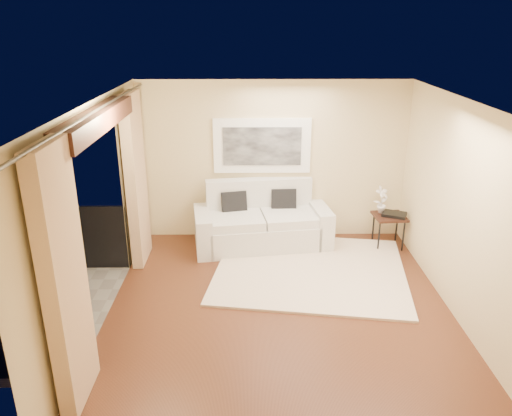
{
  "coord_description": "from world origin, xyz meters",
  "views": [
    {
      "loc": [
        -0.38,
        -5.66,
        3.59
      ],
      "look_at": [
        -0.3,
        1.05,
        1.05
      ],
      "focal_mm": 35.0,
      "sensor_mm": 36.0,
      "label": 1
    }
  ],
  "objects_px": {
    "bistro_table": "(44,266)",
    "balcony_chair_far": "(27,267)",
    "balcony_chair_near": "(64,283)",
    "orchid": "(382,200)",
    "side_table": "(389,219)",
    "sofa": "(262,223)",
    "ice_bucket": "(31,250)"
  },
  "relations": [
    {
      "from": "bistro_table",
      "to": "balcony_chair_far",
      "type": "height_order",
      "value": "balcony_chair_far"
    },
    {
      "from": "balcony_chair_far",
      "to": "balcony_chair_near",
      "type": "distance_m",
      "value": 0.77
    },
    {
      "from": "orchid",
      "to": "balcony_chair_near",
      "type": "distance_m",
      "value": 5.06
    },
    {
      "from": "side_table",
      "to": "bistro_table",
      "type": "distance_m",
      "value": 5.32
    },
    {
      "from": "sofa",
      "to": "ice_bucket",
      "type": "distance_m",
      "value": 3.63
    },
    {
      "from": "side_table",
      "to": "balcony_chair_near",
      "type": "relative_size",
      "value": 0.62
    },
    {
      "from": "side_table",
      "to": "balcony_chair_near",
      "type": "xyz_separation_m",
      "value": [
        -4.65,
        -2.13,
        0.02
      ]
    },
    {
      "from": "balcony_chair_far",
      "to": "sofa",
      "type": "bearing_deg",
      "value": -157.95
    },
    {
      "from": "balcony_chair_near",
      "to": "ice_bucket",
      "type": "height_order",
      "value": "ice_bucket"
    },
    {
      "from": "orchid",
      "to": "ice_bucket",
      "type": "relative_size",
      "value": 2.31
    },
    {
      "from": "orchid",
      "to": "bistro_table",
      "type": "relative_size",
      "value": 0.6
    },
    {
      "from": "sofa",
      "to": "balcony_chair_far",
      "type": "bearing_deg",
      "value": -158.64
    },
    {
      "from": "orchid",
      "to": "balcony_chair_near",
      "type": "height_order",
      "value": "orchid"
    },
    {
      "from": "balcony_chair_near",
      "to": "ice_bucket",
      "type": "distance_m",
      "value": 0.59
    },
    {
      "from": "bistro_table",
      "to": "ice_bucket",
      "type": "distance_m",
      "value": 0.26
    },
    {
      "from": "bistro_table",
      "to": "balcony_chair_far",
      "type": "xyz_separation_m",
      "value": [
        -0.38,
        0.32,
        -0.17
      ]
    },
    {
      "from": "orchid",
      "to": "bistro_table",
      "type": "xyz_separation_m",
      "value": [
        -4.79,
        -2.13,
        -0.1
      ]
    },
    {
      "from": "side_table",
      "to": "balcony_chair_far",
      "type": "xyz_separation_m",
      "value": [
        -5.3,
        -1.7,
        0.02
      ]
    },
    {
      "from": "bistro_table",
      "to": "ice_bucket",
      "type": "height_order",
      "value": "ice_bucket"
    },
    {
      "from": "bistro_table",
      "to": "ice_bucket",
      "type": "xyz_separation_m",
      "value": [
        -0.16,
        0.08,
        0.18
      ]
    },
    {
      "from": "balcony_chair_far",
      "to": "balcony_chair_near",
      "type": "xyz_separation_m",
      "value": [
        0.64,
        -0.43,
        -0.0
      ]
    },
    {
      "from": "side_table",
      "to": "orchid",
      "type": "relative_size",
      "value": 1.19
    },
    {
      "from": "orchid",
      "to": "bistro_table",
      "type": "bearing_deg",
      "value": -156.0
    },
    {
      "from": "orchid",
      "to": "side_table",
      "type": "bearing_deg",
      "value": -42.82
    },
    {
      "from": "sofa",
      "to": "side_table",
      "type": "distance_m",
      "value": 2.13
    },
    {
      "from": "ice_bucket",
      "to": "orchid",
      "type": "bearing_deg",
      "value": 22.5
    },
    {
      "from": "balcony_chair_near",
      "to": "ice_bucket",
      "type": "xyz_separation_m",
      "value": [
        -0.43,
        0.19,
        0.36
      ]
    },
    {
      "from": "sofa",
      "to": "bistro_table",
      "type": "distance_m",
      "value": 3.52
    },
    {
      "from": "side_table",
      "to": "orchid",
      "type": "distance_m",
      "value": 0.34
    },
    {
      "from": "sofa",
      "to": "orchid",
      "type": "distance_m",
      "value": 2.04
    },
    {
      "from": "sofa",
      "to": "orchid",
      "type": "height_order",
      "value": "sofa"
    },
    {
      "from": "side_table",
      "to": "ice_bucket",
      "type": "distance_m",
      "value": 5.45
    }
  ]
}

